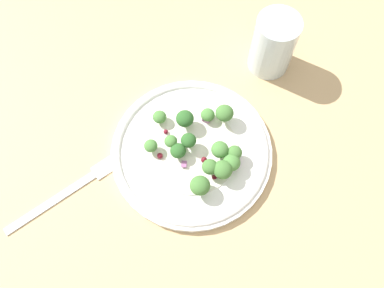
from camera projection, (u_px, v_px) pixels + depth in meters
The scene contains 26 objects.
ground_plane at pixel (180, 153), 63.27cm from camera, with size 180.00×180.00×2.00cm, color tan.
plate at pixel (192, 149), 61.56cm from camera, with size 25.04×25.04×1.70cm.
dressing_pool at pixel (192, 147), 61.16cm from camera, with size 14.53×14.53×0.20cm, color white.
broccoli_floret_0 at pixel (189, 141), 59.30cm from camera, with size 2.34×2.34×2.37cm.
broccoli_floret_1 at pixel (208, 115), 61.89cm from camera, with size 2.22×2.22×2.24cm.
broccoli_floret_2 at pixel (179, 151), 59.18cm from camera, with size 2.40×2.40×2.43cm.
broccoli_floret_3 at pixel (220, 151), 58.73cm from camera, with size 2.62×2.62×2.65cm.
broccoli_floret_4 at pixel (151, 146), 59.55cm from camera, with size 2.05×2.05×2.08cm.
broccoli_floret_5 at pixel (200, 186), 56.64cm from camera, with size 2.97×2.97×3.00cm.
broccoli_floret_6 at pixel (223, 170), 57.53cm from camera, with size 2.89×2.89×2.93cm.
broccoli_floret_7 at pixel (185, 119), 60.64cm from camera, with size 2.78×2.78×2.81cm.
broccoli_floret_8 at pixel (210, 167), 57.71cm from camera, with size 2.36×2.36×2.39cm.
broccoli_floret_9 at pixel (225, 113), 60.92cm from camera, with size 2.83×2.83×2.87cm.
broccoli_floret_10 at pixel (160, 117), 61.68cm from camera, with size 2.17×2.17×2.19cm.
broccoli_floret_11 at pixel (171, 139), 59.69cm from camera, with size 1.97×1.97×1.99cm.
broccoli_floret_12 at pixel (235, 152), 58.86cm from camera, with size 2.24×2.24×2.26cm.
broccoli_floret_13 at pixel (231, 163), 58.37cm from camera, with size 2.68×2.68×2.72cm.
cranberry_0 at pixel (166, 132), 61.75cm from camera, with size 0.73×0.73×0.73cm, color maroon.
cranberry_1 at pixel (160, 156), 60.09cm from camera, with size 0.91×0.91×0.91cm, color maroon.
cranberry_2 at pixel (214, 177), 59.00cm from camera, with size 0.74×0.74×0.74cm, color #4C0A14.
cranberry_3 at pixel (204, 160), 59.42cm from camera, with size 0.95×0.95×0.95cm, color maroon.
onion_bit_0 at pixel (235, 160), 59.67cm from camera, with size 1.36×1.34×0.51cm, color #843D75.
onion_bit_1 at pixel (184, 164), 59.54cm from camera, with size 1.00×0.80×0.31cm, color #A35B93.
onion_bit_2 at pixel (207, 119), 62.49cm from camera, with size 1.26×1.13×0.60cm, color #A35B93.
fork at pixel (69, 191), 59.54cm from camera, with size 14.88×13.94×0.50cm.
water_glass at pixel (273, 44), 63.88cm from camera, with size 7.02×7.02×10.55cm, color silver.
Camera 1 is at (22.43, 6.24, 57.88)cm, focal length 36.91 mm.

